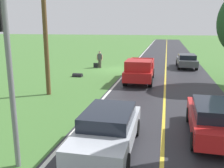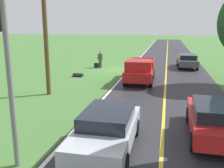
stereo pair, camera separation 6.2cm
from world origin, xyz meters
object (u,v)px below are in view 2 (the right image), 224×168
hitchhiker_walking (100,58)px  utility_pole_roadside (45,24)px  traffic_light_mast (2,51)px  sedan_mid_oncoming (215,119)px  sedan_ahead_same_lane (107,129)px  sedan_near_oncoming (187,61)px  pickup_truck_passing (140,70)px  suitcase_carried (96,65)px

hitchhiker_walking → utility_pole_roadside: 11.45m
traffic_light_mast → utility_pole_roadside: utility_pole_roadside is taller
hitchhiker_walking → sedan_mid_oncoming: size_ratio=0.39×
hitchhiker_walking → sedan_ahead_same_lane: hitchhiker_walking is taller
sedan_ahead_same_lane → sedan_near_oncoming: 19.59m
hitchhiker_walking → sedan_mid_oncoming: 17.71m
hitchhiker_walking → sedan_near_oncoming: 9.04m
sedan_near_oncoming → pickup_truck_passing: bearing=63.1°
hitchhiker_walking → sedan_mid_oncoming: bearing=119.4°
suitcase_carried → traffic_light_mast: bearing=9.6°
pickup_truck_passing → utility_pole_roadside: utility_pole_roadside is taller
suitcase_carried → pickup_truck_passing: pickup_truck_passing is taller
suitcase_carried → sedan_mid_oncoming: size_ratio=0.11×
hitchhiker_walking → sedan_mid_oncoming: (-8.69, 15.44, -0.23)m
suitcase_carried → sedan_near_oncoming: 9.48m
utility_pole_roadside → suitcase_carried: bearing=-90.4°
sedan_mid_oncoming → sedan_ahead_same_lane: size_ratio=1.01×
sedan_mid_oncoming → pickup_truck_passing: bearing=-67.2°
traffic_light_mast → sedan_ahead_same_lane: bearing=-147.3°
traffic_light_mast → sedan_mid_oncoming: size_ratio=1.17×
sedan_mid_oncoming → sedan_ahead_same_lane: 4.27m
sedan_near_oncoming → utility_pole_roadside: bearing=53.9°
sedan_near_oncoming → suitcase_carried: bearing=12.0°
traffic_light_mast → sedan_near_oncoming: traffic_light_mast is taller
suitcase_carried → sedan_ahead_same_lane: bearing=18.6°
traffic_light_mast → sedan_ahead_same_lane: size_ratio=1.18×
sedan_ahead_same_lane → pickup_truck_passing: bearing=-89.7°
sedan_mid_oncoming → utility_pole_roadside: 10.85m
traffic_light_mast → sedan_ahead_same_lane: traffic_light_mast is taller
hitchhiker_walking → sedan_near_oncoming: hitchhiker_walking is taller
hitchhiker_walking → suitcase_carried: bearing=9.2°
hitchhiker_walking → sedan_ahead_same_lane: size_ratio=0.40×
sedan_near_oncoming → utility_pole_roadside: size_ratio=0.51×
suitcase_carried → utility_pole_roadside: utility_pole_roadside is taller
pickup_truck_passing → sedan_ahead_same_lane: size_ratio=1.23×
sedan_mid_oncoming → suitcase_carried: bearing=-59.3°
traffic_light_mast → sedan_near_oncoming: (-6.62, -20.87, -2.80)m
pickup_truck_passing → sedan_ahead_same_lane: bearing=90.3°
hitchhiker_walking → sedan_mid_oncoming: hitchhiker_walking is taller
hitchhiker_walking → traffic_light_mast: 19.27m
traffic_light_mast → sedan_mid_oncoming: 7.89m
pickup_truck_passing → utility_pole_roadside: 7.90m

